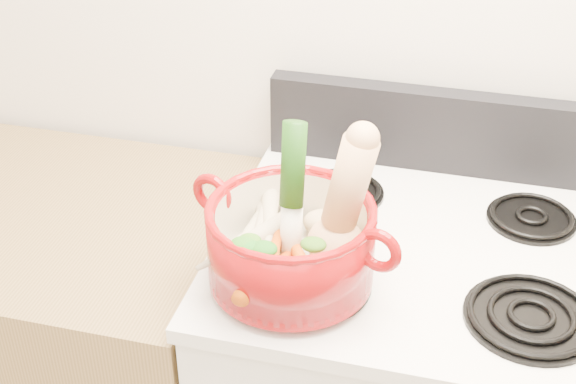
# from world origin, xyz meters

# --- Properties ---
(wall_back) EXTENTS (3.50, 0.02, 2.60)m
(wall_back) POSITION_xyz_m (0.00, 1.75, 1.30)
(wall_back) COLOR silver
(wall_back) RESTS_ON floor
(cooktop) EXTENTS (0.78, 0.67, 0.03)m
(cooktop) POSITION_xyz_m (0.00, 1.40, 0.93)
(cooktop) COLOR silver
(cooktop) RESTS_ON stove_body
(control_backsplash) EXTENTS (0.76, 0.05, 0.18)m
(control_backsplash) POSITION_xyz_m (0.00, 1.70, 1.04)
(control_backsplash) COLOR black
(control_backsplash) RESTS_ON cooktop
(burner_front_left) EXTENTS (0.22, 0.22, 0.02)m
(burner_front_left) POSITION_xyz_m (-0.19, 1.24, 0.96)
(burner_front_left) COLOR black
(burner_front_left) RESTS_ON cooktop
(burner_front_right) EXTENTS (0.22, 0.22, 0.02)m
(burner_front_right) POSITION_xyz_m (0.19, 1.24, 0.96)
(burner_front_right) COLOR black
(burner_front_right) RESTS_ON cooktop
(burner_back_left) EXTENTS (0.17, 0.17, 0.02)m
(burner_back_left) POSITION_xyz_m (-0.19, 1.54, 0.96)
(burner_back_left) COLOR black
(burner_back_left) RESTS_ON cooktop
(burner_back_right) EXTENTS (0.17, 0.17, 0.02)m
(burner_back_right) POSITION_xyz_m (0.19, 1.54, 0.96)
(burner_back_right) COLOR black
(burner_back_right) RESTS_ON cooktop
(dutch_oven) EXTENTS (0.36, 0.36, 0.14)m
(dutch_oven) POSITION_xyz_m (-0.22, 1.23, 1.04)
(dutch_oven) COLOR maroon
(dutch_oven) RESTS_ON burner_front_left
(pot_handle_left) EXTENTS (0.08, 0.04, 0.08)m
(pot_handle_left) POSITION_xyz_m (-0.38, 1.28, 1.09)
(pot_handle_left) COLOR maroon
(pot_handle_left) RESTS_ON dutch_oven
(pot_handle_right) EXTENTS (0.08, 0.04, 0.08)m
(pot_handle_right) POSITION_xyz_m (-0.06, 1.19, 1.09)
(pot_handle_right) COLOR maroon
(pot_handle_right) RESTS_ON dutch_oven
(squash) EXTENTS (0.18, 0.14, 0.27)m
(squash) POSITION_xyz_m (-0.14, 1.24, 1.12)
(squash) COLOR tan
(squash) RESTS_ON dutch_oven
(leek) EXTENTS (0.04, 0.09, 0.27)m
(leek) POSITION_xyz_m (-0.22, 1.24, 1.13)
(leek) COLOR white
(leek) RESTS_ON dutch_oven
(ginger) EXTENTS (0.09, 0.07, 0.05)m
(ginger) POSITION_xyz_m (-0.18, 1.33, 1.02)
(ginger) COLOR #D9BE85
(ginger) RESTS_ON dutch_oven
(parsnip_0) EXTENTS (0.07, 0.21, 0.06)m
(parsnip_0) POSITION_xyz_m (-0.26, 1.26, 1.02)
(parsnip_0) COLOR beige
(parsnip_0) RESTS_ON dutch_oven
(parsnip_1) EXTENTS (0.08, 0.18, 0.05)m
(parsnip_1) POSITION_xyz_m (-0.31, 1.24, 1.02)
(parsnip_1) COLOR beige
(parsnip_1) RESTS_ON dutch_oven
(parsnip_2) EXTENTS (0.10, 0.20, 0.06)m
(parsnip_2) POSITION_xyz_m (-0.28, 1.27, 1.03)
(parsnip_2) COLOR beige
(parsnip_2) RESTS_ON dutch_oven
(parsnip_3) EXTENTS (0.17, 0.18, 0.06)m
(parsnip_3) POSITION_xyz_m (-0.29, 1.22, 1.04)
(parsnip_3) COLOR beige
(parsnip_3) RESTS_ON dutch_oven
(parsnip_4) EXTENTS (0.05, 0.24, 0.07)m
(parsnip_4) POSITION_xyz_m (-0.28, 1.30, 1.05)
(parsnip_4) COLOR beige
(parsnip_4) RESTS_ON dutch_oven
(parsnip_5) EXTENTS (0.08, 0.20, 0.05)m
(parsnip_5) POSITION_xyz_m (-0.27, 1.26, 1.05)
(parsnip_5) COLOR #EFE4C2
(parsnip_5) RESTS_ON dutch_oven
(carrot_0) EXTENTS (0.10, 0.17, 0.05)m
(carrot_0) POSITION_xyz_m (-0.23, 1.19, 1.02)
(carrot_0) COLOR #D1450A
(carrot_0) RESTS_ON dutch_oven
(carrot_1) EXTENTS (0.04, 0.14, 0.04)m
(carrot_1) POSITION_xyz_m (-0.27, 1.16, 1.02)
(carrot_1) COLOR #C05C09
(carrot_1) RESTS_ON dutch_oven
(carrot_2) EXTENTS (0.12, 0.16, 0.05)m
(carrot_2) POSITION_xyz_m (-0.21, 1.22, 1.03)
(carrot_2) COLOR #D1500A
(carrot_2) RESTS_ON dutch_oven
(carrot_3) EXTENTS (0.05, 0.13, 0.04)m
(carrot_3) POSITION_xyz_m (-0.25, 1.19, 1.03)
(carrot_3) COLOR #C43E09
(carrot_3) RESTS_ON dutch_oven
(carrot_4) EXTENTS (0.05, 0.17, 0.05)m
(carrot_4) POSITION_xyz_m (-0.24, 1.20, 1.04)
(carrot_4) COLOR #DE520B
(carrot_4) RESTS_ON dutch_oven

